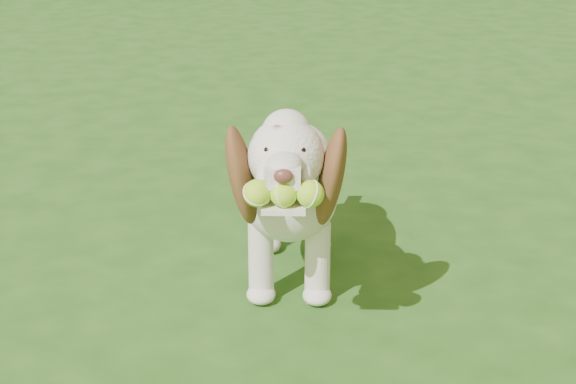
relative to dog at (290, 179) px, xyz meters
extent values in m
plane|color=#224C15|center=(0.10, 0.07, -0.40)|extent=(80.00, 80.00, 0.00)
ellipsoid|color=silver|center=(0.03, 0.10, -0.03)|extent=(0.47, 0.69, 0.33)
ellipsoid|color=silver|center=(-0.03, -0.13, 0.00)|extent=(0.39, 0.39, 0.32)
ellipsoid|color=silver|center=(0.08, 0.31, -0.04)|extent=(0.36, 0.36, 0.29)
cylinder|color=silver|center=(-0.07, -0.25, 0.09)|extent=(0.23, 0.29, 0.25)
sphere|color=silver|center=(-0.10, -0.37, 0.21)|extent=(0.28, 0.28, 0.23)
sphere|color=silver|center=(-0.09, -0.35, 0.27)|extent=(0.18, 0.18, 0.15)
cube|color=silver|center=(-0.13, -0.49, 0.21)|extent=(0.13, 0.15, 0.06)
ellipsoid|color=#592D28|center=(-0.15, -0.56, 0.22)|extent=(0.06, 0.05, 0.04)
cube|color=silver|center=(-0.13, -0.51, 0.12)|extent=(0.16, 0.17, 0.02)
ellipsoid|color=brown|center=(-0.22, -0.33, 0.15)|extent=(0.17, 0.21, 0.35)
ellipsoid|color=brown|center=(0.04, -0.39, 0.15)|extent=(0.16, 0.24, 0.35)
cylinder|color=silver|center=(0.11, 0.44, -0.01)|extent=(0.10, 0.17, 0.13)
cylinder|color=silver|center=(-0.12, -0.09, -0.25)|extent=(0.10, 0.10, 0.29)
cylinder|color=silver|center=(0.06, -0.14, -0.25)|extent=(0.10, 0.10, 0.29)
cylinder|color=silver|center=(-0.02, 0.32, -0.25)|extent=(0.10, 0.10, 0.29)
cylinder|color=silver|center=(0.17, 0.27, -0.25)|extent=(0.10, 0.10, 0.29)
sphere|color=#C0F028|center=(-0.21, -0.53, 0.16)|extent=(0.10, 0.10, 0.08)
sphere|color=#C0F028|center=(-0.14, -0.55, 0.16)|extent=(0.10, 0.10, 0.08)
sphere|color=#C0F028|center=(-0.07, -0.56, 0.16)|extent=(0.10, 0.10, 0.08)
camera|label=1|loc=(-0.67, -2.98, 1.12)|focal=60.00mm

